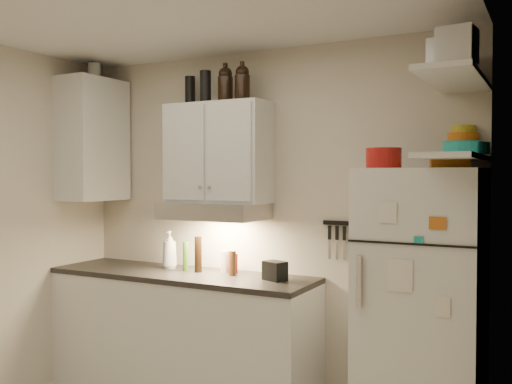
% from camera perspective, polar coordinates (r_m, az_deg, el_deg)
% --- Properties ---
extents(back_wall, '(3.20, 0.02, 2.60)m').
position_cam_1_polar(back_wall, '(4.34, 0.83, -3.04)').
color(back_wall, beige).
rests_on(back_wall, ground).
extents(right_wall, '(0.02, 3.00, 2.60)m').
position_cam_1_polar(right_wall, '(2.40, 19.23, -7.02)').
color(right_wall, beige).
rests_on(right_wall, ground).
extents(base_cabinet, '(2.10, 0.60, 0.88)m').
position_cam_1_polar(base_cabinet, '(4.51, -7.46, -13.98)').
color(base_cabinet, silver).
rests_on(base_cabinet, floor).
extents(countertop, '(2.10, 0.62, 0.04)m').
position_cam_1_polar(countertop, '(4.41, -7.48, -8.22)').
color(countertop, black).
rests_on(countertop, base_cabinet).
extents(upper_cabinet, '(0.80, 0.33, 0.75)m').
position_cam_1_polar(upper_cabinet, '(4.32, -3.78, 3.90)').
color(upper_cabinet, silver).
rests_on(upper_cabinet, back_wall).
extents(side_cabinet, '(0.33, 0.55, 1.00)m').
position_cam_1_polar(side_cabinet, '(4.92, -16.02, 5.04)').
color(side_cabinet, silver).
rests_on(side_cabinet, left_wall).
extents(range_hood, '(0.76, 0.46, 0.12)m').
position_cam_1_polar(range_hood, '(4.27, -4.22, -1.91)').
color(range_hood, silver).
rests_on(range_hood, back_wall).
extents(fridge, '(0.70, 0.68, 1.70)m').
position_cam_1_polar(fridge, '(3.67, 16.23, -11.11)').
color(fridge, silver).
rests_on(fridge, floor).
extents(shelf_hi, '(0.30, 0.95, 0.03)m').
position_cam_1_polar(shelf_hi, '(3.45, 19.28, 10.62)').
color(shelf_hi, silver).
rests_on(shelf_hi, right_wall).
extents(shelf_lo, '(0.30, 0.95, 0.03)m').
position_cam_1_polar(shelf_lo, '(3.41, 19.21, 3.30)').
color(shelf_lo, silver).
rests_on(shelf_lo, right_wall).
extents(knife_strip, '(0.42, 0.02, 0.03)m').
position_cam_1_polar(knife_strip, '(4.05, 9.55, -3.12)').
color(knife_strip, black).
rests_on(knife_strip, back_wall).
extents(dutch_oven, '(0.26, 0.26, 0.12)m').
position_cam_1_polar(dutch_oven, '(3.55, 12.64, 3.32)').
color(dutch_oven, '#A41613').
rests_on(dutch_oven, fridge).
extents(book_stack, '(0.26, 0.30, 0.09)m').
position_cam_1_polar(book_stack, '(3.44, 18.77, 3.02)').
color(book_stack, '#C06218').
rests_on(book_stack, fridge).
extents(spice_jar, '(0.07, 0.07, 0.09)m').
position_cam_1_polar(spice_jar, '(3.56, 17.72, 2.99)').
color(spice_jar, silver).
rests_on(spice_jar, fridge).
extents(stock_pot, '(0.30, 0.30, 0.20)m').
position_cam_1_polar(stock_pot, '(3.73, 19.10, 11.74)').
color(stock_pot, silver).
rests_on(stock_pot, shelf_hi).
extents(tin_a, '(0.22, 0.21, 0.21)m').
position_cam_1_polar(tin_a, '(3.45, 18.73, 12.61)').
color(tin_a, '#AAAAAD').
rests_on(tin_a, shelf_hi).
extents(tin_b, '(0.19, 0.19, 0.18)m').
position_cam_1_polar(tin_b, '(3.10, 19.46, 13.59)').
color(tin_b, '#AAAAAD').
rests_on(tin_b, shelf_hi).
extents(bowl_teal, '(0.24, 0.24, 0.09)m').
position_cam_1_polar(bowl_teal, '(3.77, 19.92, 4.08)').
color(bowl_teal, teal).
rests_on(bowl_teal, shelf_lo).
extents(bowl_orange, '(0.19, 0.19, 0.06)m').
position_cam_1_polar(bowl_orange, '(3.86, 20.00, 5.15)').
color(bowl_orange, orange).
rests_on(bowl_orange, bowl_teal).
extents(bowl_yellow, '(0.15, 0.15, 0.05)m').
position_cam_1_polar(bowl_yellow, '(3.86, 20.01, 5.91)').
color(bowl_yellow, gold).
rests_on(bowl_yellow, bowl_orange).
extents(plates, '(0.26, 0.26, 0.06)m').
position_cam_1_polar(plates, '(3.32, 20.25, 4.12)').
color(plates, teal).
rests_on(plates, shelf_lo).
extents(growler_a, '(0.13, 0.13, 0.27)m').
position_cam_1_polar(growler_a, '(4.30, -3.08, 10.72)').
color(growler_a, black).
rests_on(growler_a, upper_cabinet).
extents(growler_b, '(0.12, 0.12, 0.26)m').
position_cam_1_polar(growler_b, '(4.22, -1.38, 10.88)').
color(growler_b, black).
rests_on(growler_b, upper_cabinet).
extents(thermos_a, '(0.11, 0.11, 0.24)m').
position_cam_1_polar(thermos_a, '(4.37, -5.08, 10.42)').
color(thermos_a, black).
rests_on(thermos_a, upper_cabinet).
extents(thermos_b, '(0.09, 0.09, 0.23)m').
position_cam_1_polar(thermos_b, '(4.57, -6.60, 9.97)').
color(thermos_b, black).
rests_on(thermos_b, upper_cabinet).
extents(side_jar, '(0.14, 0.14, 0.14)m').
position_cam_1_polar(side_jar, '(5.02, -15.88, 11.51)').
color(side_jar, silver).
rests_on(side_jar, side_cabinet).
extents(soap_bottle, '(0.16, 0.16, 0.33)m').
position_cam_1_polar(soap_bottle, '(4.58, -8.65, -5.50)').
color(soap_bottle, silver).
rests_on(soap_bottle, countertop).
extents(pepper_mill, '(0.06, 0.06, 0.18)m').
position_cam_1_polar(pepper_mill, '(4.23, -2.39, -7.12)').
color(pepper_mill, brown).
rests_on(pepper_mill, countertop).
extents(oil_bottle, '(0.05, 0.05, 0.22)m').
position_cam_1_polar(oil_bottle, '(4.45, -7.06, -6.40)').
color(oil_bottle, '#3F6D1B').
rests_on(oil_bottle, countertop).
extents(vinegar_bottle, '(0.07, 0.07, 0.27)m').
position_cam_1_polar(vinegar_bottle, '(4.38, -5.79, -6.21)').
color(vinegar_bottle, black).
rests_on(vinegar_bottle, countertop).
extents(clear_bottle, '(0.07, 0.07, 0.16)m').
position_cam_1_polar(clear_bottle, '(4.36, -3.17, -6.96)').
color(clear_bottle, silver).
rests_on(clear_bottle, countertop).
extents(red_jar, '(0.09, 0.09, 0.15)m').
position_cam_1_polar(red_jar, '(4.33, -2.32, -7.13)').
color(red_jar, '#A41613').
rests_on(red_jar, countertop).
extents(caddy, '(0.19, 0.16, 0.13)m').
position_cam_1_polar(caddy, '(4.04, 1.90, -7.88)').
color(caddy, black).
rests_on(caddy, countertop).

